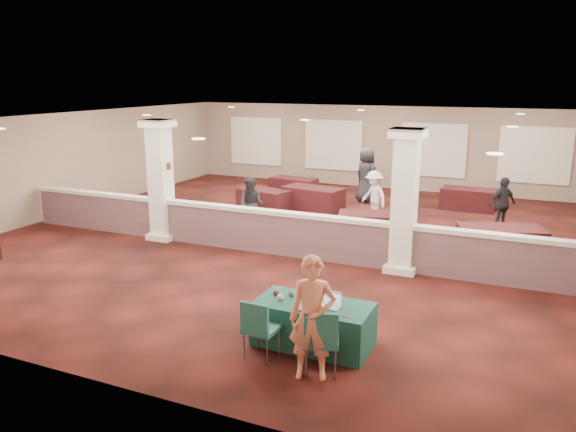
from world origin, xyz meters
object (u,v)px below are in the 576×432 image
at_px(far_table_front_right, 500,243).
at_px(far_table_back_center, 313,199).
at_px(woman, 312,318).
at_px(attendee_c, 502,204).
at_px(attendee_d, 366,175).
at_px(conf_chair_main, 321,337).
at_px(attendee_b, 374,196).
at_px(near_table, 313,324).
at_px(far_table_front_center, 371,226).
at_px(attendee_a, 251,204).
at_px(conf_chair_side, 259,325).
at_px(far_table_front_left, 264,200).
at_px(far_table_back_left, 294,187).
at_px(far_table_back_right, 468,199).

bearing_deg(far_table_front_right, far_table_back_center, 154.05).
xyz_separation_m(woman, attendee_c, (1.94, 9.75, -0.15)).
xyz_separation_m(woman, attendee_d, (-2.66, 11.83, 0.03)).
relative_size(conf_chair_main, attendee_b, 0.67).
bearing_deg(attendee_c, near_table, -151.50).
bearing_deg(far_table_front_center, attendee_b, 103.98).
bearing_deg(attendee_a, attendee_d, 67.89).
bearing_deg(far_table_back_center, conf_chair_side, -73.23).
bearing_deg(far_table_front_center, far_table_front_left, 155.67).
xyz_separation_m(far_table_front_right, attendee_a, (-6.66, -0.10, 0.36)).
distance_m(conf_chair_side, far_table_back_center, 10.12).
relative_size(far_table_back_left, attendee_c, 1.09).
height_order(far_table_front_center, far_table_front_right, far_table_front_right).
bearing_deg(far_table_back_right, far_table_back_left, -176.75).
distance_m(far_table_back_right, attendee_a, 7.49).
height_order(conf_chair_side, far_table_front_right, conf_chair_side).
relative_size(conf_chair_side, far_table_back_left, 0.58).
bearing_deg(far_table_back_right, far_table_front_left, -155.32).
relative_size(conf_chair_main, conf_chair_side, 1.05).
bearing_deg(far_table_back_left, far_table_front_right, -32.67).
bearing_deg(conf_chair_side, far_table_back_center, 108.59).
distance_m(near_table, far_table_front_center, 6.46).
bearing_deg(woman, near_table, 93.25).
distance_m(near_table, attendee_b, 8.56).
distance_m(conf_chair_main, far_table_front_left, 10.65).
bearing_deg(conf_chair_main, near_table, 98.88).
relative_size(woman, attendee_b, 1.21).
height_order(far_table_back_right, attendee_d, attendee_d).
bearing_deg(far_table_front_left, far_table_back_right, 24.68).
relative_size(near_table, far_table_front_left, 1.09).
bearing_deg(conf_chair_side, far_table_back_right, 83.62).
distance_m(far_table_front_right, far_table_back_left, 8.86).
height_order(woman, far_table_back_center, woman).
distance_m(far_table_back_center, attendee_c, 5.81).
bearing_deg(far_table_front_center, woman, -80.81).
xyz_separation_m(near_table, woman, (0.36, -0.95, 0.56)).
relative_size(near_table, far_table_front_right, 0.96).
bearing_deg(far_table_back_right, woman, -93.73).
xyz_separation_m(far_table_back_right, attendee_c, (1.16, -2.31, 0.42)).
height_order(conf_chair_side, woman, woman).
bearing_deg(far_table_front_center, far_table_front_right, -7.40).
bearing_deg(conf_chair_main, attendee_c, 60.08).
relative_size(near_table, conf_chair_side, 1.92).
height_order(woman, attendee_d, attendee_d).
height_order(conf_chair_main, woman, woman).
distance_m(far_table_front_left, attendee_b, 3.68).
relative_size(far_table_front_center, far_table_back_right, 1.02).
bearing_deg(far_table_back_left, attendee_a, -80.64).
relative_size(far_table_front_right, far_table_back_left, 1.17).
height_order(far_table_back_left, attendee_d, attendee_d).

